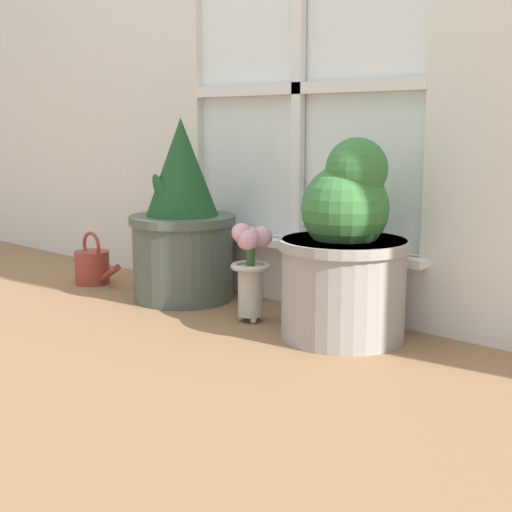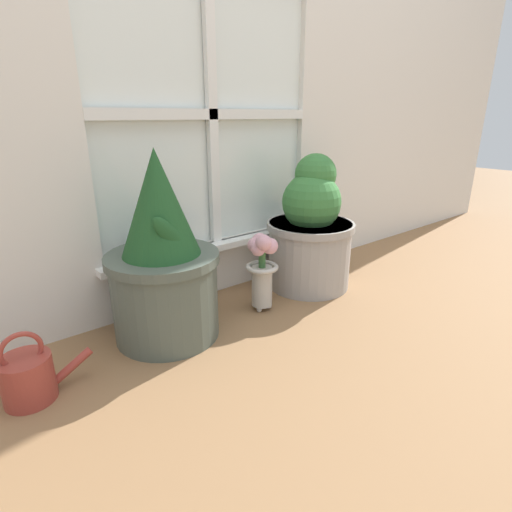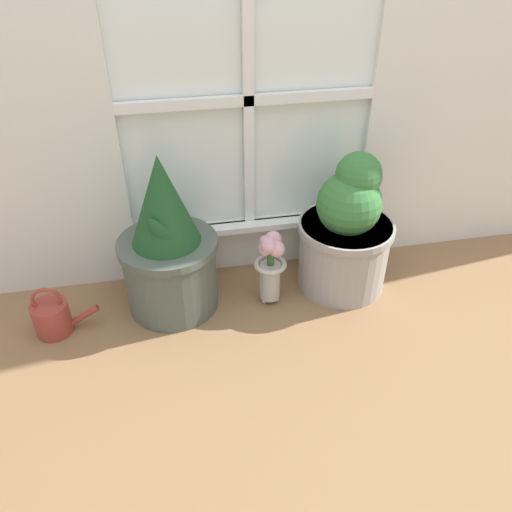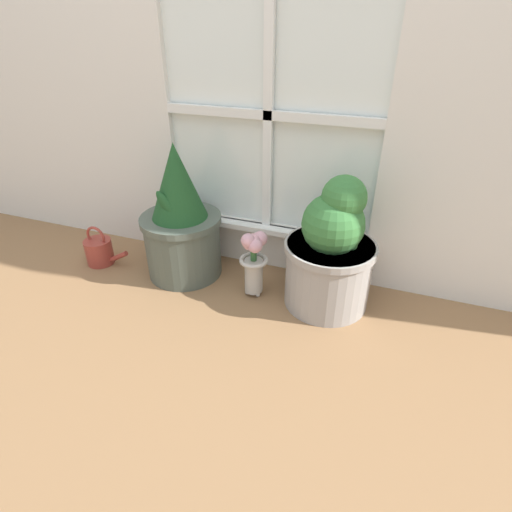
% 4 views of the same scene
% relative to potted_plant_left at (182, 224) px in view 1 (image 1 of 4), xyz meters
% --- Properties ---
extents(ground_plane, '(10.00, 10.00, 0.00)m').
position_rel_potted_plant_left_xyz_m(ground_plane, '(0.32, -0.30, -0.25)').
color(ground_plane, olive).
extents(potted_plant_left, '(0.35, 0.35, 0.59)m').
position_rel_potted_plant_left_xyz_m(potted_plant_left, '(0.00, 0.00, 0.00)').
color(potted_plant_left, '#4C564C').
rests_on(potted_plant_left, ground_plane).
extents(potted_plant_right, '(0.35, 0.35, 0.54)m').
position_rel_potted_plant_left_xyz_m(potted_plant_right, '(0.65, -0.00, -0.02)').
color(potted_plant_right, '#9E9993').
rests_on(potted_plant_right, ground_plane).
extents(flower_vase, '(0.12, 0.12, 0.29)m').
position_rel_potted_plant_left_xyz_m(flower_vase, '(0.35, -0.05, -0.08)').
color(flower_vase, '#BCB7AD').
rests_on(flower_vase, ground_plane).
extents(watering_can, '(0.22, 0.12, 0.19)m').
position_rel_potted_plant_left_xyz_m(watering_can, '(-0.41, -0.07, -0.19)').
color(watering_can, '#99382D').
rests_on(watering_can, ground_plane).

